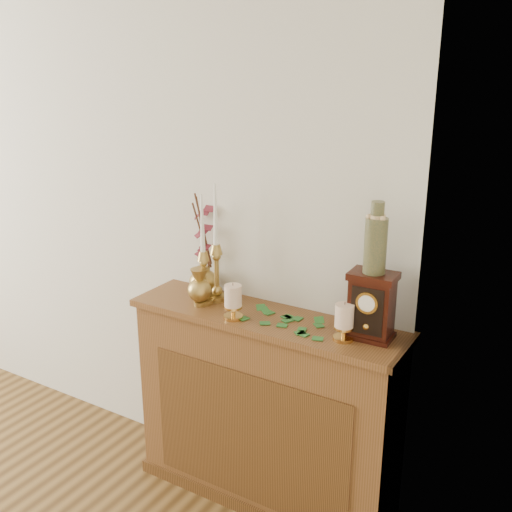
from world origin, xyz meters
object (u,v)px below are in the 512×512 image
Objects in this scene: candlestick_left at (204,269)px; bud_vase at (199,288)px; ginger_jar at (205,247)px; candlestick_center at (216,263)px; mantel_clock at (371,306)px; ceramic_vase at (376,241)px.

candlestick_left reaches higher than bud_vase.
bud_vase is at bearing -62.69° from ginger_jar.
mantel_clock is (0.74, -0.02, -0.04)m from candlestick_center.
ginger_jar is at bearing 123.18° from candlestick_left.
ginger_jar is 1.80× the size of mantel_clock.
bud_vase is at bearing -175.79° from mantel_clock.
ceramic_vase is at bearing 90.00° from mantel_clock.
bud_vase is (-0.03, -0.10, -0.09)m from candlestick_center.
bud_vase is at bearing -173.83° from ceramic_vase.
candlestick_center is 1.10× the size of ginger_jar.
mantel_clock reaches higher than bud_vase.
ginger_jar is at bearing 172.79° from mantel_clock.
candlestick_center is 1.94× the size of ceramic_vase.
ceramic_vase is at bearing 6.17° from bud_vase.
candlestick_left reaches higher than mantel_clock.
bud_vase is 0.35× the size of ginger_jar.
mantel_clock is (0.85, -0.08, -0.09)m from ginger_jar.
bud_vase is at bearing -90.07° from candlestick_left.
mantel_clock is 0.97× the size of ceramic_vase.
candlestick_left is 2.89× the size of bud_vase.
bud_vase is 0.22m from ginger_jar.
candlestick_left is 0.16m from ginger_jar.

